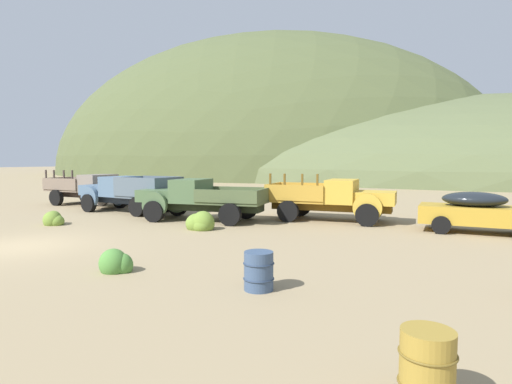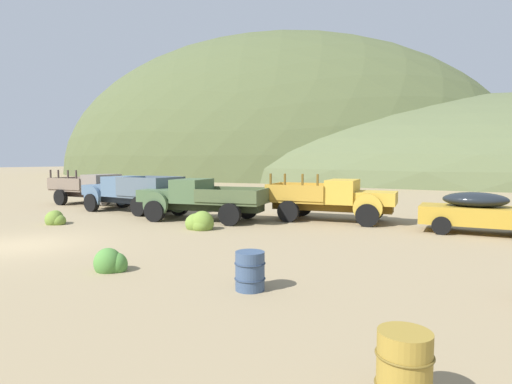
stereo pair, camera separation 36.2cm
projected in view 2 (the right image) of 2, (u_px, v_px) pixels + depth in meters
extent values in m
plane|color=#998460|center=(19.00, 246.00, 13.54)|extent=(300.00, 300.00, 0.00)
ellipsoid|color=#4C5633|center=(255.00, 175.00, 79.21)|extent=(88.36, 54.31, 49.75)
ellipsoid|color=#56603D|center=(439.00, 175.00, 74.43)|extent=(119.47, 79.73, 25.74)
cube|color=#3D322D|center=(96.00, 194.00, 25.78)|extent=(5.77, 1.51, 0.36)
cube|color=slate|center=(121.00, 188.00, 24.78)|extent=(1.95, 1.93, 0.55)
cube|color=#B7B2A8|center=(131.00, 189.00, 24.40)|extent=(0.19, 1.22, 0.44)
cylinder|color=slate|center=(104.00, 195.00, 23.98)|extent=(1.21, 0.29, 1.20)
cylinder|color=slate|center=(131.00, 192.00, 25.85)|extent=(1.21, 0.29, 1.20)
cube|color=slate|center=(102.00, 183.00, 25.48)|extent=(1.50, 2.15, 1.05)
cube|color=black|center=(109.00, 180.00, 25.19)|extent=(0.21, 1.73, 0.59)
cube|color=#746354|center=(78.00, 189.00, 26.48)|extent=(3.06, 2.38, 0.12)
cube|color=#746354|center=(63.00, 184.00, 25.50)|extent=(2.88, 0.36, 0.70)
cube|color=#746354|center=(92.00, 182.00, 27.39)|extent=(2.88, 0.36, 0.70)
cube|color=#746354|center=(63.00, 182.00, 27.08)|extent=(0.29, 2.13, 0.70)
cube|color=#3D322D|center=(51.00, 174.00, 25.99)|extent=(0.09, 0.09, 0.50)
cube|color=#3D322D|center=(58.00, 174.00, 25.66)|extent=(0.09, 0.09, 0.50)
cube|color=#3D322D|center=(68.00, 174.00, 25.26)|extent=(0.09, 0.09, 0.50)
cube|color=#3D322D|center=(76.00, 174.00, 24.93)|extent=(0.09, 0.09, 0.50)
cylinder|color=black|center=(132.00, 197.00, 25.92)|extent=(0.98, 0.37, 0.96)
cylinder|color=black|center=(61.00, 197.00, 25.64)|extent=(0.98, 0.37, 0.96)
cylinder|color=black|center=(90.00, 195.00, 27.60)|extent=(0.98, 0.37, 0.96)
cube|color=#262D39|center=(131.00, 199.00, 22.38)|extent=(5.60, 1.08, 0.36)
cube|color=slate|center=(105.00, 190.00, 23.41)|extent=(1.80, 1.74, 0.55)
cube|color=#B7B2A8|center=(95.00, 189.00, 23.83)|extent=(0.11, 1.17, 0.44)
cylinder|color=slate|center=(122.00, 195.00, 24.17)|extent=(1.20, 0.21, 1.20)
cylinder|color=slate|center=(92.00, 197.00, 22.45)|extent=(1.20, 0.21, 1.20)
cube|color=slate|center=(123.00, 186.00, 22.60)|extent=(1.34, 1.98, 1.05)
cube|color=black|center=(116.00, 182.00, 22.88)|extent=(0.09, 1.65, 0.59)
cube|color=#4D5B67|center=(151.00, 196.00, 21.57)|extent=(2.87, 2.10, 0.12)
cube|color=#4D5B67|center=(165.00, 185.00, 22.39)|extent=(2.82, 0.16, 0.95)
cube|color=#4D5B67|center=(136.00, 187.00, 20.66)|extent=(2.82, 0.16, 0.95)
cube|color=#4D5B67|center=(171.00, 187.00, 20.83)|extent=(0.15, 2.04, 0.95)
cylinder|color=black|center=(123.00, 199.00, 24.24)|extent=(0.97, 0.30, 0.96)
cylinder|color=black|center=(92.00, 203.00, 22.43)|extent=(0.97, 0.30, 0.96)
cylinder|color=black|center=(169.00, 203.00, 22.38)|extent=(0.97, 0.30, 0.96)
cylinder|color=black|center=(139.00, 207.00, 20.57)|extent=(0.97, 0.30, 0.96)
cube|color=#232B1B|center=(203.00, 206.00, 19.20)|extent=(5.72, 2.36, 0.36)
cube|color=#47603D|center=(163.00, 195.00, 19.82)|extent=(2.17, 2.17, 0.55)
cube|color=#B7B2A8|center=(148.00, 195.00, 20.08)|extent=(0.38, 1.21, 0.44)
cylinder|color=#47603D|center=(179.00, 200.00, 20.78)|extent=(1.21, 0.47, 1.20)
cylinder|color=#47603D|center=(155.00, 205.00, 18.76)|extent=(1.21, 0.47, 1.20)
cube|color=#47603D|center=(192.00, 190.00, 19.31)|extent=(1.77, 2.32, 1.05)
cube|color=black|center=(181.00, 186.00, 19.48)|extent=(0.48, 1.71, 0.59)
cube|color=#495735|center=(234.00, 202.00, 18.69)|extent=(3.29, 2.78, 0.12)
cube|color=#495735|center=(242.00, 193.00, 19.68)|extent=(2.79, 0.79, 0.55)
cube|color=#495735|center=(225.00, 196.00, 17.65)|extent=(2.79, 0.79, 0.55)
cube|color=#495735|center=(263.00, 195.00, 18.24)|extent=(0.62, 2.11, 0.55)
cylinder|color=black|center=(179.00, 206.00, 20.85)|extent=(1.00, 0.51, 0.96)
cylinder|color=black|center=(155.00, 211.00, 18.73)|extent=(1.00, 0.51, 0.96)
cylinder|color=black|center=(248.00, 209.00, 19.71)|extent=(1.00, 0.51, 0.96)
cylinder|color=black|center=(230.00, 214.00, 17.59)|extent=(1.00, 0.51, 0.96)
cube|color=brown|center=(331.00, 206.00, 19.01)|extent=(5.45, 1.93, 0.36)
cube|color=gold|center=(376.00, 198.00, 18.22)|extent=(1.98, 2.04, 0.55)
cube|color=#B7B2A8|center=(395.00, 199.00, 17.92)|extent=(0.29, 1.21, 0.44)
cylinder|color=gold|center=(368.00, 208.00, 17.37)|extent=(1.21, 0.39, 1.20)
cylinder|color=gold|center=(374.00, 204.00, 19.30)|extent=(1.21, 0.39, 1.20)
cube|color=gold|center=(343.00, 191.00, 18.76)|extent=(1.58, 2.22, 1.05)
cube|color=black|center=(355.00, 187.00, 18.53)|extent=(0.36, 1.70, 0.59)
cube|color=#B5882D|center=(300.00, 200.00, 19.54)|extent=(3.04, 2.57, 0.12)
cube|color=#B5882D|center=(293.00, 193.00, 18.53)|extent=(2.68, 0.58, 0.70)
cube|color=#B5882D|center=(306.00, 190.00, 20.49)|extent=(2.68, 0.58, 0.70)
cube|color=#B5882D|center=(274.00, 191.00, 20.00)|extent=(0.48, 2.10, 0.70)
cube|color=brown|center=(271.00, 179.00, 18.90)|extent=(0.09, 0.09, 0.50)
cube|color=brown|center=(285.00, 179.00, 18.64)|extent=(0.09, 0.09, 0.50)
cube|color=brown|center=(302.00, 180.00, 18.33)|extent=(0.09, 0.09, 0.50)
cube|color=brown|center=(318.00, 180.00, 18.08)|extent=(0.09, 0.09, 0.50)
cylinder|color=black|center=(367.00, 215.00, 17.34)|extent=(0.99, 0.45, 0.96)
cylinder|color=black|center=(374.00, 209.00, 19.37)|extent=(0.99, 0.45, 0.96)
cylinder|color=black|center=(288.00, 211.00, 18.64)|extent=(0.99, 0.45, 0.96)
cylinder|color=black|center=(302.00, 206.00, 20.68)|extent=(0.99, 0.45, 0.96)
cube|color=#B28928|center=(482.00, 216.00, 15.64)|extent=(4.52, 2.15, 0.68)
ellipsoid|color=black|center=(475.00, 200.00, 15.72)|extent=(2.41, 1.73, 0.57)
cylinder|color=black|center=(441.00, 226.00, 15.52)|extent=(0.70, 0.27, 0.68)
cylinder|color=black|center=(444.00, 220.00, 17.04)|extent=(0.70, 0.27, 0.68)
cylinder|color=#384C6B|center=(250.00, 271.00, 8.91)|extent=(0.63, 0.63, 0.83)
torus|color=#27354A|center=(250.00, 263.00, 8.90)|extent=(0.67, 0.67, 0.03)
torus|color=#27354A|center=(250.00, 278.00, 8.92)|extent=(0.67, 0.67, 0.03)
cylinder|color=olive|center=(404.00, 370.00, 4.66)|extent=(0.60, 0.60, 0.88)
torus|color=brown|center=(404.00, 354.00, 4.65)|extent=(0.64, 0.64, 0.03)
ellipsoid|color=olive|center=(201.00, 225.00, 16.58)|extent=(0.81, 0.73, 0.65)
ellipsoid|color=olive|center=(197.00, 223.00, 16.80)|extent=(1.00, 0.90, 0.82)
ellipsoid|color=olive|center=(202.00, 223.00, 16.66)|extent=(0.95, 0.86, 0.97)
ellipsoid|color=#4C8438|center=(132.00, 197.00, 29.03)|extent=(0.80, 0.72, 0.62)
ellipsoid|color=#4C8438|center=(130.00, 198.00, 28.89)|extent=(0.52, 0.47, 0.42)
ellipsoid|color=olive|center=(54.00, 220.00, 18.00)|extent=(0.79, 0.71, 0.76)
ellipsoid|color=olive|center=(56.00, 219.00, 18.23)|extent=(0.71, 0.64, 0.76)
ellipsoid|color=olive|center=(58.00, 221.00, 17.97)|extent=(0.68, 0.61, 0.56)
ellipsoid|color=#4C8438|center=(108.00, 263.00, 10.45)|extent=(0.74, 0.67, 0.75)
ellipsoid|color=#4C8438|center=(117.00, 264.00, 10.45)|extent=(0.56, 0.50, 0.60)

